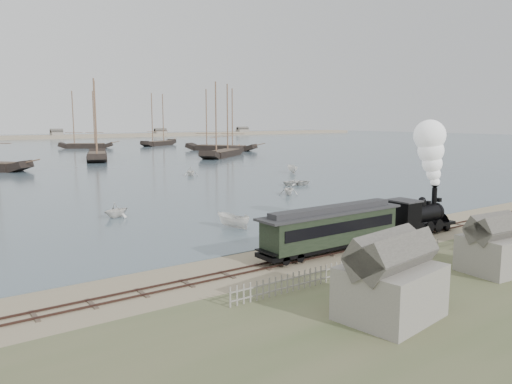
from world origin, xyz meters
TOP-DOWN VIEW (x-y plane):
  - ground at (0.00, 0.00)m, footprint 600.00×600.00m
  - harbor_water at (0.00, 170.00)m, footprint 600.00×336.00m
  - rail_track at (0.00, -2.00)m, footprint 120.00×1.80m
  - picket_fence_west at (-6.50, -7.00)m, footprint 19.00×0.10m
  - picket_fence_east at (12.50, -7.50)m, footprint 15.00×0.10m
  - shed_left at (-10.00, -13.00)m, footprint 5.00×4.00m
  - shed_mid at (2.00, -12.00)m, footprint 4.00×3.50m
  - locomotive at (8.75, -2.00)m, footprint 7.91×2.95m
  - passenger_coach at (-3.45, -2.00)m, footprint 13.10×2.53m
  - beached_dinghy at (0.74, 0.94)m, footprint 2.91×3.89m
  - rowboat_1 at (-12.00, 21.17)m, footprint 3.43×3.69m
  - rowboat_2 at (-4.89, 9.66)m, footprint 3.85×2.56m
  - rowboat_3 at (20.17, 29.67)m, footprint 4.27×5.11m
  - rowboat_4 at (12.64, 22.72)m, footprint 3.93×3.91m
  - rowboat_5 at (30.74, 43.56)m, footprint 4.24×3.05m
  - rowboat_7 at (12.79, 50.71)m, footprint 3.46×3.13m
  - schooner_3 at (10.67, 95.77)m, footprint 12.00×22.65m
  - schooner_4 at (42.22, 86.80)m, footprint 22.07×19.01m
  - schooner_5 at (55.73, 109.61)m, footprint 17.88×22.89m
  - schooner_8 at (23.95, 148.09)m, footprint 17.78×12.54m
  - schooner_9 at (52.68, 150.13)m, footprint 18.97×14.07m

SIDE VIEW (x-z plane):
  - ground at x=0.00m, z-range 0.00..0.00m
  - picket_fence_west at x=-6.50m, z-range -0.60..0.60m
  - picket_fence_east at x=12.50m, z-range -0.60..0.60m
  - shed_left at x=-10.00m, z-range -2.05..2.05m
  - shed_mid at x=2.00m, z-range -1.80..1.80m
  - harbor_water at x=0.00m, z-range 0.00..0.06m
  - rail_track at x=0.00m, z-range -0.04..0.12m
  - beached_dinghy at x=0.74m, z-range 0.00..0.77m
  - rowboat_3 at x=20.17m, z-range 0.06..0.97m
  - rowboat_2 at x=-4.89m, z-range 0.06..1.45m
  - rowboat_5 at x=30.74m, z-range 0.06..1.60m
  - rowboat_4 at x=12.64m, z-range 0.06..1.63m
  - rowboat_1 at x=-12.00m, z-range 0.06..1.65m
  - rowboat_7 at x=12.79m, z-range 0.06..1.65m
  - passenger_coach at x=-3.45m, z-range 0.43..3.61m
  - locomotive at x=8.75m, z-range -0.39..9.47m
  - schooner_3 at x=10.67m, z-range 0.06..20.06m
  - schooner_4 at x=42.22m, z-range 0.06..20.06m
  - schooner_5 at x=55.73m, z-range 0.06..20.06m
  - schooner_8 at x=23.95m, z-range 0.06..20.06m
  - schooner_9 at x=52.68m, z-range 0.06..20.06m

